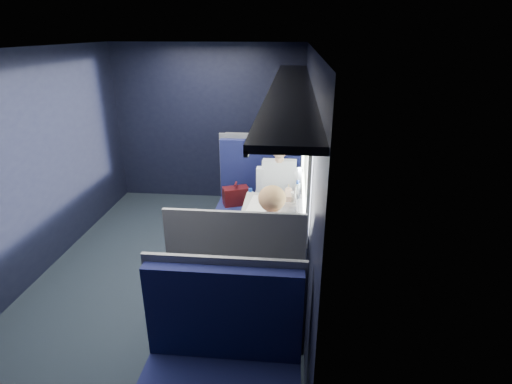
# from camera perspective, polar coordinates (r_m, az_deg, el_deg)

# --- Properties ---
(ground) EXTENTS (2.80, 4.20, 0.01)m
(ground) POSITION_cam_1_polar(r_m,az_deg,el_deg) (4.59, -11.46, -10.71)
(ground) COLOR black
(room_shell) EXTENTS (3.00, 4.40, 2.40)m
(room_shell) POSITION_cam_1_polar(r_m,az_deg,el_deg) (3.99, -12.75, 7.49)
(room_shell) COLOR black
(room_shell) RESTS_ON ground
(table) EXTENTS (0.62, 1.00, 0.74)m
(table) POSITION_cam_1_polar(r_m,az_deg,el_deg) (4.09, 1.85, -3.79)
(table) COLOR #54565E
(table) RESTS_ON ground
(seat_bay_near) EXTENTS (1.04, 0.62, 1.26)m
(seat_bay_near) POSITION_cam_1_polar(r_m,az_deg,el_deg) (4.99, 0.27, -1.86)
(seat_bay_near) COLOR #0D0F39
(seat_bay_near) RESTS_ON ground
(seat_bay_far) EXTENTS (1.04, 0.62, 1.26)m
(seat_bay_far) POSITION_cam_1_polar(r_m,az_deg,el_deg) (3.48, -2.25, -13.67)
(seat_bay_far) COLOR #0D0F39
(seat_bay_far) RESTS_ON ground
(seat_row_front) EXTENTS (1.04, 0.51, 1.16)m
(seat_row_front) POSITION_cam_1_polar(r_m,az_deg,el_deg) (5.85, 1.18, 1.72)
(seat_row_front) COLOR #0D0F39
(seat_row_front) RESTS_ON ground
(seat_row_back) EXTENTS (1.04, 0.51, 1.16)m
(seat_row_back) POSITION_cam_1_polar(r_m,az_deg,el_deg) (2.80, -4.96, -24.78)
(seat_row_back) COLOR #0D0F39
(seat_row_back) RESTS_ON ground
(man) EXTENTS (0.53, 0.56, 1.32)m
(man) POSITION_cam_1_polar(r_m,az_deg,el_deg) (4.70, 3.23, 0.50)
(man) COLOR black
(man) RESTS_ON ground
(woman) EXTENTS (0.53, 0.56, 1.32)m
(woman) POSITION_cam_1_polar(r_m,az_deg,el_deg) (3.43, 2.23, -8.01)
(woman) COLOR black
(woman) RESTS_ON ground
(papers) EXTENTS (0.67, 0.91, 0.01)m
(papers) POSITION_cam_1_polar(r_m,az_deg,el_deg) (4.01, 2.62, -3.09)
(papers) COLOR white
(papers) RESTS_ON table
(laptop) EXTENTS (0.23, 0.30, 0.21)m
(laptop) POSITION_cam_1_polar(r_m,az_deg,el_deg) (4.08, 5.00, -1.82)
(laptop) COLOR silver
(laptop) RESTS_ON table
(bottle_small) EXTENTS (0.06, 0.06, 0.21)m
(bottle_small) POSITION_cam_1_polar(r_m,az_deg,el_deg) (4.36, 5.94, 0.24)
(bottle_small) COLOR silver
(bottle_small) RESTS_ON table
(cup) EXTENTS (0.08, 0.08, 0.10)m
(cup) POSITION_cam_1_polar(r_m,az_deg,el_deg) (4.31, 5.46, -0.63)
(cup) COLOR white
(cup) RESTS_ON table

